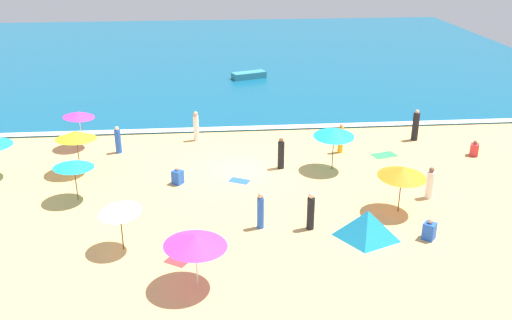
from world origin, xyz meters
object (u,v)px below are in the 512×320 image
at_px(beach_umbrella_4, 73,164).
at_px(beachgoer_8, 196,126).
at_px(beachgoer_9, 261,211).
at_px(beach_umbrella_2, 119,208).
at_px(beach_umbrella_3, 76,135).
at_px(beachgoer_3, 429,230).
at_px(beachgoer_11, 118,141).
at_px(beachgoer_2, 341,139).
at_px(beach_umbrella_0, 195,240).
at_px(beach_umbrella_1, 79,115).
at_px(beachgoer_10, 281,154).
at_px(beach_umbrella_7, 402,172).
at_px(small_boat_0, 249,75).
at_px(beachgoer_5, 430,184).
at_px(beachgoer_0, 474,149).
at_px(beachgoer_6, 416,126).
at_px(beach_tent, 367,225).
at_px(beach_umbrella_8, 334,132).
at_px(beachgoer_7, 178,177).
at_px(beachgoer_4, 311,211).

height_order(beach_umbrella_4, beachgoer_8, beach_umbrella_4).
bearing_deg(beachgoer_9, beach_umbrella_2, -167.49).
height_order(beach_umbrella_3, beachgoer_3, beach_umbrella_3).
relative_size(beach_umbrella_3, beachgoer_8, 1.61).
bearing_deg(beachgoer_11, beachgoer_2, -4.92).
height_order(beach_umbrella_0, beachgoer_8, beach_umbrella_0).
relative_size(beach_umbrella_0, beachgoer_8, 1.46).
xyz_separation_m(beach_umbrella_1, beachgoer_10, (10.91, -3.95, -1.18)).
height_order(beach_umbrella_2, beach_umbrella_7, beach_umbrella_7).
xyz_separation_m(beach_umbrella_4, small_boat_0, (9.56, 21.24, -1.43)).
distance_m(beach_umbrella_1, beachgoer_5, 19.11).
relative_size(beach_umbrella_2, beachgoer_0, 2.65).
relative_size(beachgoer_8, beachgoer_10, 1.05).
distance_m(beach_umbrella_2, beachgoer_3, 12.28).
bearing_deg(beachgoer_8, beach_umbrella_3, -145.23).
xyz_separation_m(beachgoer_6, beachgoer_8, (-12.83, 1.08, -0.01)).
height_order(beach_tent, beachgoer_6, beachgoer_6).
height_order(beach_umbrella_8, beachgoer_0, beach_umbrella_8).
relative_size(beachgoer_2, beachgoer_7, 1.92).
bearing_deg(small_boat_0, beachgoer_7, -104.16).
bearing_deg(small_boat_0, beachgoer_3, -78.52).
xyz_separation_m(beach_umbrella_7, small_boat_0, (-4.83, 23.67, -1.56)).
distance_m(beachgoer_6, beachgoer_8, 12.88).
distance_m(beach_umbrella_0, beachgoer_10, 10.94).
xyz_separation_m(beachgoer_2, small_boat_0, (-3.84, 16.54, -0.46)).
bearing_deg(beachgoer_7, beachgoer_8, 81.87).
relative_size(beach_umbrella_0, small_boat_0, 0.87).
xyz_separation_m(beach_umbrella_0, beachgoer_5, (10.66, 5.97, -1.12)).
distance_m(beach_umbrella_8, beachgoer_6, 7.02).
distance_m(beach_umbrella_0, beachgoer_11, 13.77).
distance_m(beach_umbrella_0, beachgoer_4, 5.98).
bearing_deg(beachgoer_7, beachgoer_10, 15.36).
height_order(beach_umbrella_1, beach_umbrella_4, beach_umbrella_1).
height_order(beach_umbrella_0, beachgoer_0, beach_umbrella_0).
distance_m(beach_umbrella_7, beachgoer_0, 8.82).
distance_m(beach_umbrella_2, beachgoer_6, 18.98).
relative_size(beachgoer_0, beachgoer_11, 0.57).
height_order(beach_tent, beachgoer_3, beach_tent).
bearing_deg(beach_umbrella_3, beachgoer_11, 57.43).
xyz_separation_m(beachgoer_5, beachgoer_11, (-15.13, 7.01, -0.00)).
bearing_deg(beach_umbrella_7, beachgoer_10, 131.12).
bearing_deg(beachgoer_8, beach_umbrella_0, -89.33).
height_order(beach_umbrella_1, beachgoer_2, beach_umbrella_1).
xyz_separation_m(beach_umbrella_3, beachgoer_2, (13.92, 1.47, -1.21)).
relative_size(beach_umbrella_0, beach_umbrella_3, 0.90).
relative_size(beach_umbrella_1, beachgoer_2, 1.29).
bearing_deg(beach_umbrella_0, beachgoer_3, 14.36).
relative_size(beachgoer_3, beachgoer_9, 0.57).
relative_size(beach_umbrella_0, beachgoer_11, 1.67).
bearing_deg(beachgoer_9, beachgoer_3, -12.65).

